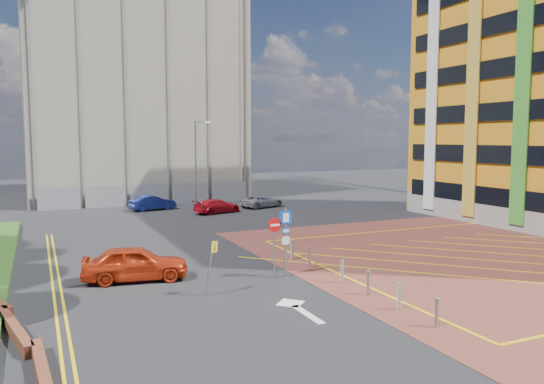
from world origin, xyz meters
TOP-DOWN VIEW (x-y plane):
  - ground at (0.00, 0.00)m, footprint 140.00×140.00m
  - forecourt at (14.00, 0.00)m, footprint 26.00×26.00m
  - lamp_back at (4.08, 28.00)m, footprint 1.53×0.16m
  - sign_cluster at (0.30, 0.98)m, footprint 1.17×0.12m
  - warning_sign at (-3.48, -0.43)m, footprint 0.63×0.39m
  - bollard_row at (2.30, -1.67)m, footprint 0.14×11.14m
  - construction_building at (0.00, 40.00)m, footprint 21.20×19.20m
  - construction_fence at (1.00, 30.00)m, footprint 21.60×0.06m
  - car_red_left at (-5.88, 3.19)m, footprint 4.86×2.60m
  - car_blue_back at (-0.45, 26.33)m, footprint 4.20×2.16m
  - car_red_back at (4.17, 22.22)m, footprint 4.48×2.81m
  - car_silver_back at (9.12, 24.10)m, footprint 4.60×3.22m

SIDE VIEW (x-z plane):
  - ground at x=0.00m, z-range 0.00..0.00m
  - forecourt at x=14.00m, z-range 0.00..0.02m
  - bollard_row at x=2.30m, z-range 0.02..0.92m
  - car_silver_back at x=9.12m, z-range 0.00..1.16m
  - car_red_back at x=4.17m, z-range 0.00..1.21m
  - car_blue_back at x=-0.45m, z-range 0.00..1.32m
  - car_red_left at x=-5.88m, z-range 0.00..1.57m
  - construction_fence at x=1.00m, z-range 0.00..2.00m
  - warning_sign at x=-3.48m, z-range 0.30..2.55m
  - sign_cluster at x=0.30m, z-range 0.35..3.55m
  - lamp_back at x=4.08m, z-range 0.36..8.36m
  - construction_building at x=0.00m, z-range 0.00..22.00m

